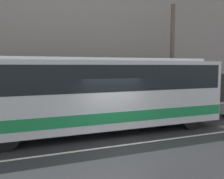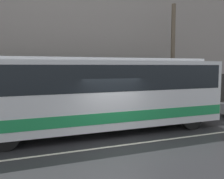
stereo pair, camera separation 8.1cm
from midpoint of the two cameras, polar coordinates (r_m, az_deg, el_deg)
The scene contains 6 objects.
ground_plane at distance 9.69m, azimuth 2.29°, elevation -12.67°, with size 60.00×60.00×0.00m, color #262628.
sidewalk at distance 14.42m, azimuth -6.26°, elevation -6.30°, with size 60.00×2.42×0.17m.
building_facade at distance 15.51m, azimuth -7.81°, elevation 11.33°, with size 60.00×0.35×9.58m.
lane_stripe at distance 9.69m, azimuth 2.30°, elevation -12.65°, with size 54.00×0.14×0.01m.
transit_bus at distance 11.08m, azimuth -3.83°, elevation -0.39°, with size 12.18×2.51×3.35m.
utility_pole_near at distance 15.91m, azimuth 13.83°, elevation 6.88°, with size 0.26×0.26×6.57m.
Camera 2 is at (-3.74, -8.41, 3.01)m, focal length 40.00 mm.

